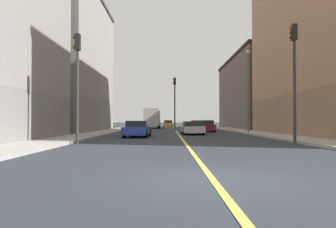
% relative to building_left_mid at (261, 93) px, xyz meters
% --- Properties ---
extents(ground_plane, '(400.00, 400.00, 0.00)m').
position_rel_building_left_mid_xyz_m(ground_plane, '(-13.66, -45.52, -5.69)').
color(ground_plane, '#292F37').
rests_on(ground_plane, ground).
extents(sidewalk_left, '(2.68, 168.00, 0.15)m').
position_rel_building_left_mid_xyz_m(sidewalk_left, '(-5.91, 3.48, -5.62)').
color(sidewalk_left, '#9E9B93').
rests_on(sidewalk_left, ground).
extents(sidewalk_right, '(2.68, 168.00, 0.15)m').
position_rel_building_left_mid_xyz_m(sidewalk_right, '(-21.41, 3.48, -5.62)').
color(sidewalk_right, '#9E9B93').
rests_on(sidewalk_right, ground).
extents(lane_center_stripe, '(0.16, 154.00, 0.01)m').
position_rel_building_left_mid_xyz_m(lane_center_stripe, '(-13.66, 3.48, -5.68)').
color(lane_center_stripe, '#E5D14C').
rests_on(lane_center_stripe, ground).
extents(building_left_mid, '(9.43, 24.53, 11.37)m').
position_rel_building_left_mid_xyz_m(building_left_mid, '(0.00, 0.00, 0.00)').
color(building_left_mid, brown).
rests_on(building_left_mid, ground).
extents(building_right_midblock, '(9.43, 19.06, 16.12)m').
position_rel_building_left_mid_xyz_m(building_right_midblock, '(-27.31, -13.80, 2.38)').
color(building_right_midblock, slate).
rests_on(building_right_midblock, ground).
extents(traffic_light_left_near, '(0.40, 0.32, 6.66)m').
position_rel_building_left_mid_xyz_m(traffic_light_left_near, '(-7.66, -34.64, -1.43)').
color(traffic_light_left_near, '#2D2D2D').
rests_on(traffic_light_left_near, ground).
extents(traffic_light_right_near, '(0.40, 0.32, 6.12)m').
position_rel_building_left_mid_xyz_m(traffic_light_right_near, '(-19.69, -34.64, -1.74)').
color(traffic_light_right_near, '#2D2D2D').
rests_on(traffic_light_right_near, ground).
extents(traffic_light_median_far, '(0.40, 0.32, 6.70)m').
position_rel_building_left_mid_xyz_m(traffic_light_median_far, '(-13.81, -11.39, -1.41)').
color(traffic_light_median_far, '#2D2D2D').
rests_on(traffic_light_median_far, ground).
extents(street_lamp_left_near, '(0.36, 0.36, 8.22)m').
position_rel_building_left_mid_xyz_m(street_lamp_left_near, '(-6.64, -19.92, -0.65)').
color(street_lamp_left_near, '#4C4C51').
rests_on(street_lamp_left_near, ground).
extents(car_green, '(1.85, 4.10, 1.33)m').
position_rel_building_left_mid_xyz_m(car_green, '(-9.90, 3.34, -5.04)').
color(car_green, '#1E6B38').
rests_on(car_green, ground).
extents(car_silver, '(2.02, 4.47, 1.23)m').
position_rel_building_left_mid_xyz_m(car_silver, '(-12.38, -21.99, -5.08)').
color(car_silver, silver).
rests_on(car_silver, ground).
extents(car_maroon, '(1.79, 4.25, 1.34)m').
position_rel_building_left_mid_xyz_m(car_maroon, '(-10.31, -15.12, -5.03)').
color(car_maroon, maroon).
rests_on(car_maroon, ground).
extents(car_yellow, '(1.95, 4.03, 1.34)m').
position_rel_building_left_mid_xyz_m(car_yellow, '(-14.62, 16.02, -5.05)').
color(car_yellow, gold).
rests_on(car_yellow, ground).
extents(car_blue, '(2.04, 4.45, 1.29)m').
position_rel_building_left_mid_xyz_m(car_blue, '(-17.08, -26.65, -5.06)').
color(car_blue, '#23389E').
rests_on(car_blue, ground).
extents(car_white, '(1.93, 4.19, 1.32)m').
position_rel_building_left_mid_xyz_m(car_white, '(-17.49, 13.05, -5.03)').
color(car_white, white).
rests_on(car_white, ground).
extents(box_truck, '(2.52, 6.75, 3.19)m').
position_rel_building_left_mid_xyz_m(box_truck, '(-17.22, 0.85, -4.02)').
color(box_truck, maroon).
rests_on(box_truck, ground).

